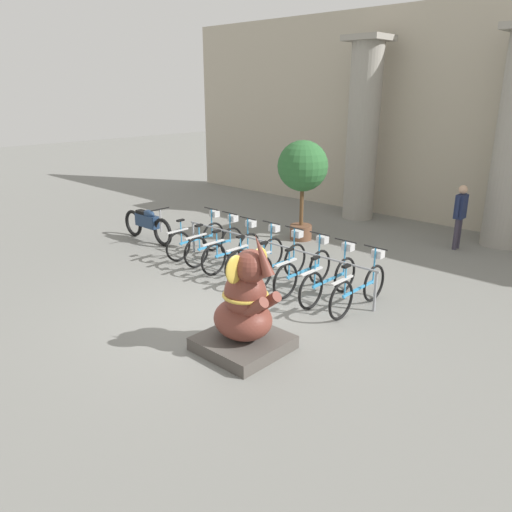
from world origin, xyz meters
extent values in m
plane|color=slate|center=(0.00, 0.00, 0.00)|extent=(60.00, 60.00, 0.00)
cube|color=#B2A893|center=(0.00, 8.60, 3.00)|extent=(20.00, 0.20, 6.00)
cylinder|color=gray|center=(-2.08, 7.60, 2.50)|extent=(0.91, 0.91, 5.00)
cube|color=gray|center=(-2.08, 7.60, 5.08)|extent=(1.14, 1.14, 0.16)
cylinder|color=gray|center=(-3.11, 1.95, 0.38)|extent=(0.05, 0.05, 0.75)
cylinder|color=gray|center=(1.82, 1.95, 0.38)|extent=(0.05, 0.05, 0.75)
cylinder|color=gray|center=(-0.65, 1.95, 0.75)|extent=(5.03, 0.04, 0.04)
torus|color=black|center=(-2.86, 2.36, 0.35)|extent=(0.05, 0.71, 0.71)
torus|color=black|center=(-2.86, 1.29, 0.35)|extent=(0.05, 0.71, 0.71)
cube|color=#338CC6|center=(-2.86, 1.83, 0.40)|extent=(0.04, 0.98, 0.04)
cube|color=#BCBCBC|center=(-2.86, 1.29, 0.72)|extent=(0.06, 0.59, 0.03)
cylinder|color=#338CC6|center=(-2.86, 1.39, 0.64)|extent=(0.03, 0.03, 0.57)
cube|color=black|center=(-2.86, 1.39, 0.95)|extent=(0.08, 0.18, 0.04)
cylinder|color=#338CC6|center=(-2.86, 2.32, 0.70)|extent=(0.03, 0.03, 0.70)
cylinder|color=black|center=(-2.86, 2.32, 1.05)|extent=(0.48, 0.03, 0.03)
cube|color=#BCBCBC|center=(-2.86, 2.42, 0.91)|extent=(0.20, 0.16, 0.14)
torus|color=black|center=(-2.23, 2.36, 0.35)|extent=(0.05, 0.71, 0.71)
torus|color=black|center=(-2.23, 1.29, 0.35)|extent=(0.05, 0.71, 0.71)
cube|color=#338CC6|center=(-2.23, 1.82, 0.40)|extent=(0.04, 0.98, 0.04)
cube|color=#BCBCBC|center=(-2.23, 1.29, 0.72)|extent=(0.06, 0.59, 0.03)
cylinder|color=#338CC6|center=(-2.23, 1.39, 0.64)|extent=(0.03, 0.03, 0.57)
cube|color=black|center=(-2.23, 1.39, 0.95)|extent=(0.08, 0.18, 0.04)
cylinder|color=#338CC6|center=(-2.23, 2.32, 0.70)|extent=(0.03, 0.03, 0.70)
cylinder|color=black|center=(-2.23, 2.32, 1.05)|extent=(0.48, 0.03, 0.03)
cube|color=#BCBCBC|center=(-2.23, 2.42, 0.91)|extent=(0.20, 0.16, 0.14)
torus|color=black|center=(-1.59, 2.30, 0.35)|extent=(0.05, 0.71, 0.71)
torus|color=black|center=(-1.59, 1.22, 0.35)|extent=(0.05, 0.71, 0.71)
cube|color=#338CC6|center=(-1.59, 1.76, 0.40)|extent=(0.04, 0.98, 0.04)
cube|color=#BCBCBC|center=(-1.59, 1.22, 0.72)|extent=(0.06, 0.59, 0.03)
cylinder|color=#338CC6|center=(-1.59, 1.32, 0.64)|extent=(0.03, 0.03, 0.57)
cube|color=black|center=(-1.59, 1.32, 0.95)|extent=(0.08, 0.18, 0.04)
cylinder|color=#338CC6|center=(-1.59, 2.26, 0.70)|extent=(0.03, 0.03, 0.70)
cylinder|color=black|center=(-1.59, 2.26, 1.05)|extent=(0.48, 0.03, 0.03)
cube|color=#BCBCBC|center=(-1.59, 2.36, 0.91)|extent=(0.20, 0.16, 0.14)
torus|color=black|center=(-0.96, 2.37, 0.35)|extent=(0.05, 0.71, 0.71)
torus|color=black|center=(-0.96, 1.29, 0.35)|extent=(0.05, 0.71, 0.71)
cube|color=#338CC6|center=(-0.96, 1.83, 0.40)|extent=(0.04, 0.98, 0.04)
cube|color=#BCBCBC|center=(-0.96, 1.29, 0.72)|extent=(0.06, 0.59, 0.03)
cylinder|color=#338CC6|center=(-0.96, 1.39, 0.64)|extent=(0.03, 0.03, 0.57)
cube|color=black|center=(-0.96, 1.39, 0.95)|extent=(0.08, 0.18, 0.04)
cylinder|color=#338CC6|center=(-0.96, 2.33, 0.70)|extent=(0.03, 0.03, 0.70)
cylinder|color=black|center=(-0.96, 2.33, 1.05)|extent=(0.48, 0.03, 0.03)
cube|color=#BCBCBC|center=(-0.96, 2.43, 0.91)|extent=(0.20, 0.16, 0.14)
torus|color=black|center=(-0.33, 2.37, 0.35)|extent=(0.05, 0.71, 0.71)
torus|color=black|center=(-0.33, 1.29, 0.35)|extent=(0.05, 0.71, 0.71)
cube|color=#338CC6|center=(-0.33, 1.83, 0.40)|extent=(0.04, 0.98, 0.04)
cube|color=#BCBCBC|center=(-0.33, 1.29, 0.72)|extent=(0.06, 0.59, 0.03)
cylinder|color=#338CC6|center=(-0.33, 1.39, 0.64)|extent=(0.03, 0.03, 0.57)
cube|color=black|center=(-0.33, 1.39, 0.95)|extent=(0.08, 0.18, 0.04)
cylinder|color=#338CC6|center=(-0.33, 2.33, 0.70)|extent=(0.03, 0.03, 0.70)
cylinder|color=black|center=(-0.33, 2.33, 1.05)|extent=(0.48, 0.03, 0.03)
cube|color=#BCBCBC|center=(-0.33, 2.43, 0.91)|extent=(0.20, 0.16, 0.14)
torus|color=black|center=(0.30, 2.38, 0.35)|extent=(0.05, 0.71, 0.71)
torus|color=black|center=(0.30, 1.30, 0.35)|extent=(0.05, 0.71, 0.71)
cube|color=#338CC6|center=(0.30, 1.84, 0.40)|extent=(0.04, 0.98, 0.04)
cube|color=#BCBCBC|center=(0.30, 1.30, 0.72)|extent=(0.06, 0.59, 0.03)
cylinder|color=#338CC6|center=(0.30, 1.40, 0.64)|extent=(0.03, 0.03, 0.57)
cube|color=black|center=(0.30, 1.40, 0.95)|extent=(0.08, 0.18, 0.04)
cylinder|color=#338CC6|center=(0.30, 2.34, 0.70)|extent=(0.03, 0.03, 0.70)
cylinder|color=black|center=(0.30, 2.34, 1.05)|extent=(0.48, 0.03, 0.03)
cube|color=#BCBCBC|center=(0.30, 2.44, 0.91)|extent=(0.20, 0.16, 0.14)
torus|color=black|center=(0.94, 2.33, 0.35)|extent=(0.05, 0.71, 0.71)
torus|color=black|center=(0.94, 1.25, 0.35)|extent=(0.05, 0.71, 0.71)
cube|color=#338CC6|center=(0.94, 1.79, 0.40)|extent=(0.04, 0.98, 0.04)
cube|color=#BCBCBC|center=(0.94, 1.25, 0.72)|extent=(0.06, 0.59, 0.03)
cylinder|color=#338CC6|center=(0.94, 1.35, 0.64)|extent=(0.03, 0.03, 0.57)
cube|color=black|center=(0.94, 1.35, 0.95)|extent=(0.08, 0.18, 0.04)
cylinder|color=#338CC6|center=(0.94, 2.29, 0.70)|extent=(0.03, 0.03, 0.70)
cylinder|color=black|center=(0.94, 2.29, 1.05)|extent=(0.48, 0.03, 0.03)
cube|color=#BCBCBC|center=(0.94, 2.39, 0.91)|extent=(0.20, 0.16, 0.14)
torus|color=black|center=(1.57, 2.33, 0.35)|extent=(0.05, 0.71, 0.71)
torus|color=black|center=(1.57, 1.26, 0.35)|extent=(0.05, 0.71, 0.71)
cube|color=#338CC6|center=(1.57, 1.80, 0.40)|extent=(0.04, 0.98, 0.04)
cube|color=#BCBCBC|center=(1.57, 1.26, 0.72)|extent=(0.06, 0.59, 0.03)
cylinder|color=#338CC6|center=(1.57, 1.36, 0.64)|extent=(0.03, 0.03, 0.57)
cube|color=black|center=(1.57, 1.36, 0.95)|extent=(0.08, 0.18, 0.04)
cylinder|color=#338CC6|center=(1.57, 2.29, 0.70)|extent=(0.03, 0.03, 0.70)
cylinder|color=black|center=(1.57, 2.29, 1.05)|extent=(0.48, 0.03, 0.03)
cube|color=#BCBCBC|center=(1.57, 2.39, 0.91)|extent=(0.20, 0.16, 0.14)
cube|color=#4C4742|center=(1.07, -0.61, 0.10)|extent=(1.21, 1.21, 0.20)
ellipsoid|color=brown|center=(1.07, -0.61, 0.50)|extent=(0.93, 0.82, 0.60)
ellipsoid|color=brown|center=(1.13, -0.61, 0.91)|extent=(0.66, 0.60, 0.77)
sphere|color=brown|center=(1.24, -0.61, 1.38)|extent=(0.49, 0.49, 0.49)
ellipsoid|color=gold|center=(1.17, -0.37, 1.38)|extent=(0.08, 0.35, 0.42)
ellipsoid|color=gold|center=(1.17, -0.86, 1.38)|extent=(0.08, 0.35, 0.42)
cone|color=brown|center=(1.46, -0.61, 1.59)|extent=(0.42, 0.18, 0.62)
cylinder|color=brown|center=(1.43, -0.48, 0.83)|extent=(0.49, 0.16, 0.44)
cylinder|color=brown|center=(1.43, -0.75, 0.83)|extent=(0.49, 0.16, 0.44)
torus|color=gold|center=(1.13, -0.61, 0.91)|extent=(0.69, 0.69, 0.05)
torus|color=black|center=(-4.08, 1.77, 0.35)|extent=(0.71, 0.09, 0.71)
torus|color=black|center=(-5.36, 1.77, 0.35)|extent=(0.71, 0.09, 0.71)
cube|color=navy|center=(-4.72, 1.77, 0.53)|extent=(0.77, 0.22, 0.32)
ellipsoid|color=navy|center=(-4.62, 1.77, 0.73)|extent=(0.40, 0.20, 0.20)
cube|color=black|center=(-4.90, 1.77, 0.73)|extent=(0.36, 0.18, 0.08)
cylinder|color=#99999E|center=(-4.13, 1.77, 0.63)|extent=(0.04, 0.04, 0.56)
cylinder|color=black|center=(-4.13, 1.77, 0.93)|extent=(0.03, 0.55, 0.03)
cylinder|color=#383342|center=(1.41, 6.64, 0.39)|extent=(0.11, 0.11, 0.77)
cylinder|color=#383342|center=(1.41, 6.47, 0.39)|extent=(0.11, 0.11, 0.77)
cube|color=#1E284C|center=(1.41, 6.55, 1.07)|extent=(0.20, 0.32, 0.58)
sphere|color=tan|center=(1.41, 6.55, 1.48)|extent=(0.21, 0.21, 0.21)
cylinder|color=#1E284C|center=(1.41, 6.75, 1.09)|extent=(0.07, 0.07, 0.52)
cylinder|color=#1E284C|center=(1.41, 6.35, 1.09)|extent=(0.07, 0.07, 0.52)
cylinder|color=brown|center=(-1.91, 4.59, 0.19)|extent=(0.57, 0.57, 0.38)
cylinder|color=brown|center=(-1.91, 4.59, 0.90)|extent=(0.10, 0.10, 1.03)
sphere|color=#2D6633|center=(-1.91, 4.59, 1.92)|extent=(1.28, 1.28, 1.28)
camera|label=1|loc=(5.82, -5.41, 3.77)|focal=35.00mm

